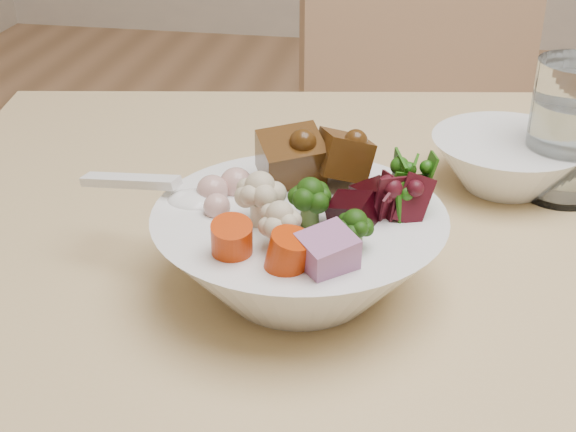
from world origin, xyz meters
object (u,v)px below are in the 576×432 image
Objects in this scene: chair_far at (444,163)px; food_bowl at (302,245)px; side_bowl at (507,163)px; water_glass at (569,136)px.

chair_far reaches higher than food_bowl.
side_bowl is at bearing -110.17° from chair_far.
water_glass is 0.88× the size of side_bowl.
water_glass reaches higher than side_bowl.
side_bowl is at bearing 171.75° from water_glass.
side_bowl is (0.04, -0.49, 0.22)m from chair_far.
water_glass is at bearing -8.25° from side_bowl.
chair_far is 0.74m from food_bowl.
food_bowl is 0.29m from water_glass.
food_bowl reaches higher than side_bowl.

